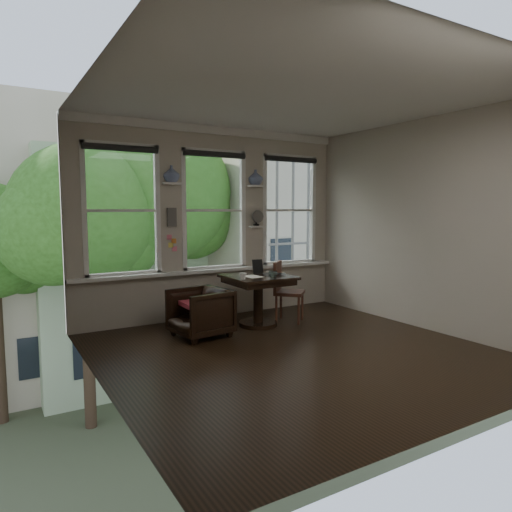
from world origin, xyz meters
TOP-DOWN VIEW (x-y plane):
  - ground at (0.00, 0.00)m, footprint 4.50×4.50m
  - ceiling at (0.00, 0.00)m, footprint 4.50×4.50m
  - wall_back at (0.00, 2.25)m, footprint 4.50×0.00m
  - wall_front at (0.00, -2.25)m, footprint 4.50×0.00m
  - wall_left at (-2.25, 0.00)m, footprint 0.00×4.50m
  - wall_right at (2.25, 0.00)m, footprint 0.00×4.50m
  - window_left at (-1.45, 2.25)m, footprint 1.10×0.12m
  - window_center at (0.00, 2.25)m, footprint 1.10×0.12m
  - window_right at (1.45, 2.25)m, footprint 1.10×0.12m
  - shelf_left at (-0.72, 2.15)m, footprint 0.26×0.16m
  - shelf_right at (0.72, 2.15)m, footprint 0.26×0.16m
  - intercom at (-0.72, 2.18)m, footprint 0.14×0.06m
  - sticky_notes at (-0.72, 2.19)m, footprint 0.16×0.01m
  - desk_fan at (0.72, 2.13)m, footprint 0.20×0.20m
  - vase_left at (-0.72, 2.15)m, footprint 0.24×0.24m
  - vase_right at (0.72, 2.15)m, footprint 0.24×0.24m
  - table at (0.26, 1.30)m, footprint 0.90×0.90m
  - armchair_left at (-0.70, 1.21)m, footprint 0.81×0.79m
  - cushion_red at (-0.70, 1.21)m, footprint 0.45×0.45m
  - side_chair_right at (0.81, 1.27)m, footprint 0.59×0.59m
  - laptop at (0.47, 1.18)m, footprint 0.39×0.33m
  - mug at (-0.11, 1.09)m, footprint 0.12×0.12m
  - drinking_glass at (0.32, 0.98)m, footprint 0.14×0.14m
  - tablet at (0.34, 1.44)m, footprint 0.17×0.10m
  - papers at (0.14, 1.26)m, footprint 0.25×0.32m

SIDE VIEW (x-z plane):
  - ground at x=0.00m, z-range 0.00..0.00m
  - armchair_left at x=-0.70m, z-range 0.00..0.66m
  - table at x=0.26m, z-range 0.00..0.75m
  - cushion_red at x=-0.70m, z-range 0.42..0.48m
  - side_chair_right at x=0.81m, z-range 0.00..0.92m
  - papers at x=0.14m, z-range 0.75..0.75m
  - laptop at x=0.47m, z-range 0.75..0.78m
  - mug at x=-0.11m, z-range 0.75..0.84m
  - drinking_glass at x=0.32m, z-range 0.75..0.85m
  - tablet at x=0.34m, z-range 0.75..0.97m
  - sticky_notes at x=-0.72m, z-range 1.13..1.37m
  - wall_back at x=0.00m, z-range -0.75..3.75m
  - wall_front at x=0.00m, z-range -0.75..3.75m
  - wall_left at x=-2.25m, z-range -0.75..3.75m
  - wall_right at x=2.25m, z-range -0.75..3.75m
  - desk_fan at x=0.72m, z-range 1.41..1.65m
  - intercom at x=-0.72m, z-range 1.46..1.74m
  - window_left at x=-1.45m, z-range 0.75..2.65m
  - window_center at x=0.00m, z-range 0.75..2.65m
  - window_right at x=1.45m, z-range 0.75..2.65m
  - shelf_left at x=-0.72m, z-range 2.08..2.12m
  - shelf_right at x=0.72m, z-range 2.08..2.12m
  - vase_left at x=-0.72m, z-range 2.12..2.36m
  - vase_right at x=0.72m, z-range 2.12..2.36m
  - ceiling at x=0.00m, z-range 3.00..3.00m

